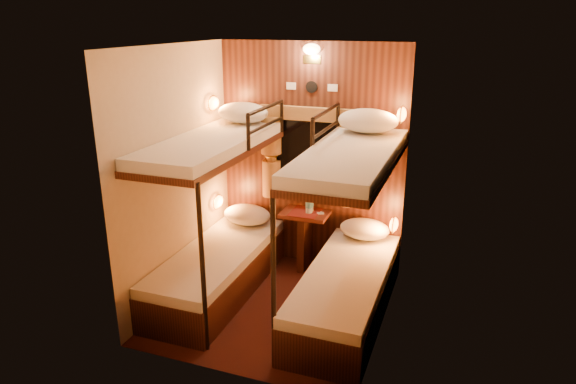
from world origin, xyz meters
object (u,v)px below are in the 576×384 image
at_px(table, 305,233).
at_px(bottle_left, 309,203).
at_px(bunk_left, 217,240).
at_px(bottle_right, 310,202).
at_px(bunk_right, 347,260).

relative_size(table, bottle_left, 2.49).
distance_m(table, bottle_left, 0.35).
xyz_separation_m(bunk_left, table, (0.65, 0.78, -0.14)).
xyz_separation_m(table, bottle_left, (0.05, -0.01, 0.35)).
bearing_deg(bottle_right, bunk_left, -129.51).
relative_size(bunk_left, table, 2.90).
height_order(table, bottle_right, bottle_right).
height_order(bunk_right, bottle_left, bunk_right).
relative_size(bunk_left, bottle_right, 7.99).
distance_m(bunk_left, bunk_right, 1.30).
relative_size(bunk_right, bottle_right, 7.99).
xyz_separation_m(bunk_left, bunk_right, (1.30, 0.00, 0.00)).
height_order(bunk_left, bottle_right, bunk_left).
bearing_deg(bottle_left, bunk_left, -131.78).
bearing_deg(bunk_left, table, 50.33).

